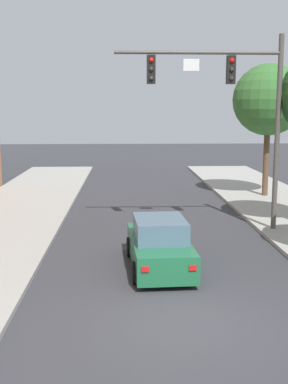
{
  "coord_description": "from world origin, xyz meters",
  "views": [
    {
      "loc": [
        -1.35,
        -10.45,
        4.82
      ],
      "look_at": [
        -0.66,
        6.17,
        2.0
      ],
      "focal_mm": 45.23,
      "sensor_mm": 36.0,
      "label": 1
    }
  ],
  "objects": [
    {
      "name": "car_lead_green",
      "position": [
        -0.29,
        3.86,
        0.72
      ],
      "size": [
        2.0,
        4.32,
        1.6
      ],
      "color": "#1E663D",
      "rests_on": "ground"
    },
    {
      "name": "street_tree_third",
      "position": [
        6.46,
        15.76,
        5.36
      ],
      "size": [
        3.85,
        3.85,
        7.16
      ],
      "color": "brown",
      "rests_on": "sidewalk_right"
    },
    {
      "name": "ground_plane",
      "position": [
        0.0,
        0.0,
        0.0
      ],
      "size": [
        120.0,
        120.0,
        0.0
      ],
      "primitive_type": "plane",
      "color": "#38383D"
    },
    {
      "name": "traffic_signal_mast",
      "position": [
        2.8,
        8.16,
        5.33
      ],
      "size": [
        6.4,
        0.38,
        7.5
      ],
      "color": "#514C47",
      "rests_on": "sidewalk_right"
    }
  ]
}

